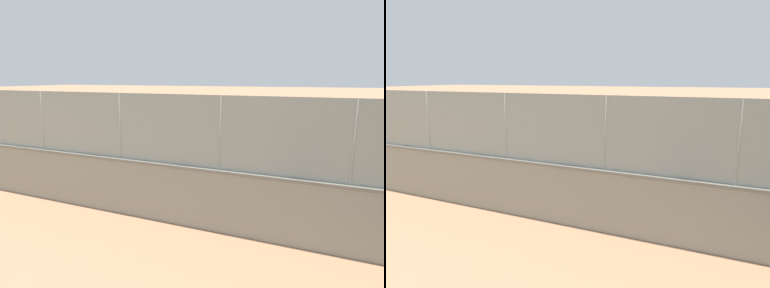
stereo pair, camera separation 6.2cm
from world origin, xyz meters
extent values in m
plane|color=tan|center=(0.00, 0.00, 0.00)|extent=(260.00, 260.00, 0.00)
cube|color=gray|center=(2.27, 11.66, 0.80)|extent=(28.15, 1.38, 1.60)
cube|color=slate|center=(2.27, 11.66, 1.64)|extent=(28.15, 1.44, 0.08)
cube|color=gray|center=(2.27, 11.66, 2.62)|extent=(27.58, 1.13, 1.89)
cylinder|color=gray|center=(-5.39, 11.97, 2.62)|extent=(0.07, 0.07, 1.89)
cylinder|color=gray|center=(-2.32, 11.84, 2.62)|extent=(0.07, 0.07, 1.89)
cylinder|color=gray|center=(0.74, 11.72, 2.62)|extent=(0.07, 0.07, 1.89)
cylinder|color=gray|center=(3.81, 11.60, 2.62)|extent=(0.07, 0.07, 1.89)
cylinder|color=#591919|center=(1.81, 5.71, 0.42)|extent=(0.18, 0.18, 0.84)
cylinder|color=#591919|center=(1.85, 5.52, 0.42)|extent=(0.18, 0.18, 0.84)
cylinder|color=white|center=(1.83, 5.62, 1.15)|extent=(0.40, 0.40, 0.62)
cylinder|color=#D8AD84|center=(1.72, 5.91, 1.27)|extent=(0.60, 0.21, 0.17)
cylinder|color=#D8AD84|center=(1.60, 5.24, 1.27)|extent=(0.60, 0.21, 0.17)
sphere|color=#D8AD84|center=(1.83, 5.62, 1.58)|extent=(0.24, 0.24, 0.24)
cylinder|color=navy|center=(1.83, 5.62, 1.68)|extent=(0.30, 0.30, 0.05)
cylinder|color=black|center=(1.43, 5.21, 1.27)|extent=(0.30, 0.10, 0.04)
ellipsoid|color=#333338|center=(1.21, 5.16, 1.27)|extent=(0.30, 0.09, 0.24)
cylinder|color=#B2B2B2|center=(-3.46, 2.50, 0.40)|extent=(0.20, 0.20, 0.81)
cylinder|color=#B2B2B2|center=(-3.54, 2.32, 0.40)|extent=(0.20, 0.20, 0.81)
cylinder|color=beige|center=(-3.50, 2.41, 1.11)|extent=(0.45, 0.45, 0.60)
cylinder|color=tan|center=(-3.43, 2.71, 1.23)|extent=(0.56, 0.31, 0.17)
cylinder|color=tan|center=(-3.90, 2.25, 1.23)|extent=(0.56, 0.31, 0.17)
sphere|color=tan|center=(-3.50, 2.41, 1.52)|extent=(0.23, 0.23, 0.23)
cylinder|color=navy|center=(-3.50, 2.41, 1.62)|extent=(0.32, 0.32, 0.05)
cylinder|color=black|center=(-4.06, 2.32, 1.23)|extent=(0.29, 0.15, 0.04)
ellipsoid|color=#333338|center=(-4.26, 2.41, 1.23)|extent=(0.29, 0.15, 0.24)
cylinder|color=black|center=(0.01, 7.41, 0.41)|extent=(0.15, 0.15, 0.83)
cylinder|color=black|center=(-0.19, 7.41, 0.41)|extent=(0.15, 0.15, 0.83)
cylinder|color=#429951|center=(-0.09, 7.41, 1.13)|extent=(0.34, 0.34, 0.61)
cylinder|color=tan|center=(0.23, 7.46, 1.25)|extent=(0.10, 0.58, 0.17)
cylinder|color=tan|center=(-0.39, 7.71, 1.25)|extent=(0.10, 0.58, 0.17)
sphere|color=tan|center=(-0.09, 7.41, 1.55)|extent=(0.23, 0.23, 0.23)
cylinder|color=white|center=(-0.09, 7.41, 1.65)|extent=(0.25, 0.25, 0.05)
cylinder|color=black|center=(-0.39, 7.89, 1.25)|extent=(0.04, 0.30, 0.04)
ellipsoid|color=#333338|center=(-0.39, 8.11, 1.25)|extent=(0.03, 0.30, 0.24)
sphere|color=#3399D8|center=(2.60, 6.55, 0.11)|extent=(0.23, 0.23, 0.23)
sphere|color=#3399D8|center=(-0.40, 10.18, 0.06)|extent=(0.13, 0.13, 0.13)
camera|label=1|loc=(-5.15, 20.26, 4.00)|focal=33.44mm
camera|label=2|loc=(-5.21, 20.23, 4.00)|focal=33.44mm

